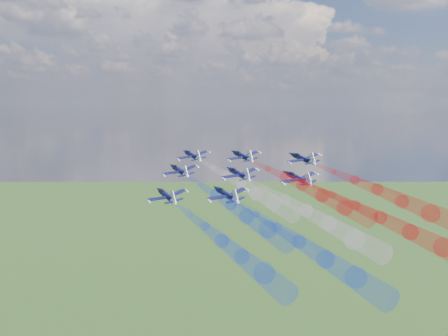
# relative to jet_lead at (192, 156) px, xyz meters

# --- Properties ---
(jet_lead) EXTENTS (16.15, 16.84, 7.33)m
(jet_lead) POSITION_rel_jet_lead_xyz_m (0.00, 0.00, 0.00)
(jet_lead) COLOR black
(trail_lead) EXTENTS (31.40, 40.18, 12.34)m
(trail_lead) POSITION_rel_jet_lead_xyz_m (17.23, -22.85, -4.58)
(trail_lead) COLOR white
(jet_inner_left) EXTENTS (16.15, 16.84, 7.33)m
(jet_inner_left) POSITION_rel_jet_lead_xyz_m (-0.58, -13.90, -2.79)
(jet_inner_left) COLOR black
(trail_inner_left) EXTENTS (31.40, 40.18, 12.34)m
(trail_inner_left) POSITION_rel_jet_lead_xyz_m (16.65, -36.76, -7.37)
(trail_inner_left) COLOR blue
(jet_inner_right) EXTENTS (16.15, 16.84, 7.33)m
(jet_inner_right) POSITION_rel_jet_lead_xyz_m (15.53, -3.99, 0.44)
(jet_inner_right) COLOR black
(trail_inner_right) EXTENTS (31.40, 40.18, 12.34)m
(trail_inner_right) POSITION_rel_jet_lead_xyz_m (32.76, -26.84, -4.13)
(trail_inner_right) COLOR red
(jet_outer_left) EXTENTS (16.15, 16.84, 7.33)m
(jet_outer_left) POSITION_rel_jet_lead_xyz_m (0.02, -29.82, -6.97)
(jet_outer_left) COLOR black
(trail_outer_left) EXTENTS (31.40, 40.18, 12.34)m
(trail_outer_left) POSITION_rel_jet_lead_xyz_m (17.25, -52.67, -11.55)
(trail_outer_left) COLOR blue
(jet_center_third) EXTENTS (16.15, 16.84, 7.33)m
(jet_center_third) POSITION_rel_jet_lead_xyz_m (16.36, -19.07, -2.66)
(jet_center_third) COLOR black
(trail_center_third) EXTENTS (31.40, 40.18, 12.34)m
(trail_center_third) POSITION_rel_jet_lead_xyz_m (33.60, -41.92, -7.24)
(trail_center_third) COLOR white
(jet_outer_right) EXTENTS (16.15, 16.84, 7.33)m
(jet_outer_right) POSITION_rel_jet_lead_xyz_m (32.53, -6.99, 0.32)
(jet_outer_right) COLOR black
(trail_outer_right) EXTENTS (31.40, 40.18, 12.34)m
(trail_outer_right) POSITION_rel_jet_lead_xyz_m (49.76, -29.84, -4.25)
(trail_outer_right) COLOR red
(jet_rear_left) EXTENTS (16.15, 16.84, 7.33)m
(jet_rear_left) POSITION_rel_jet_lead_xyz_m (15.27, -33.24, -5.72)
(jet_rear_left) COLOR black
(trail_rear_left) EXTENTS (31.40, 40.18, 12.34)m
(trail_rear_left) POSITION_rel_jet_lead_xyz_m (32.50, -56.09, -10.29)
(trail_rear_left) COLOR blue
(jet_rear_right) EXTENTS (16.15, 16.84, 7.33)m
(jet_rear_right) POSITION_rel_jet_lead_xyz_m (31.49, -21.36, -3.13)
(jet_rear_right) COLOR black
(trail_rear_right) EXTENTS (31.40, 40.18, 12.34)m
(trail_rear_right) POSITION_rel_jet_lead_xyz_m (48.72, -44.21, -7.71)
(trail_rear_right) COLOR red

